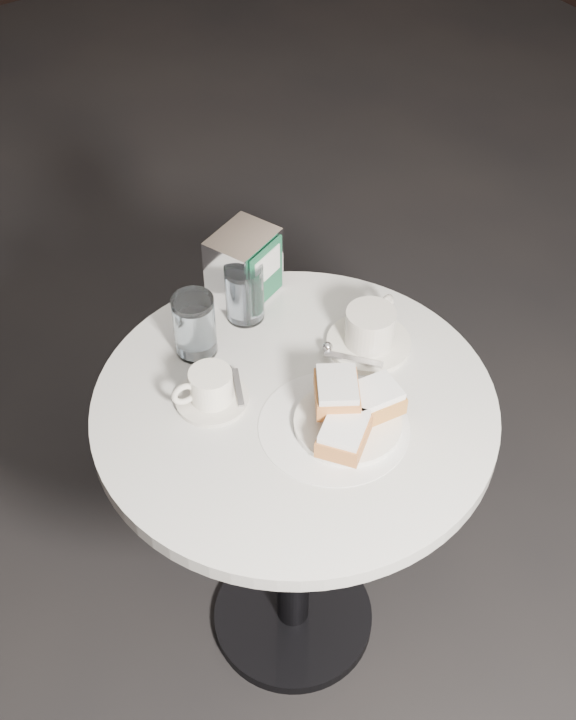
# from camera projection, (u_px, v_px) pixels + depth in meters

# --- Properties ---
(ground) EXTENTS (7.00, 7.00, 0.00)m
(ground) POSITION_uv_depth(u_px,v_px,m) (293.00, 619.00, 2.07)
(ground) COLOR black
(ground) RESTS_ON ground
(cafe_table) EXTENTS (0.70, 0.70, 0.74)m
(cafe_table) POSITION_uv_depth(u_px,v_px,m) (294.00, 473.00, 1.69)
(cafe_table) COLOR black
(cafe_table) RESTS_ON ground
(sugar_spill) EXTENTS (0.28, 0.28, 0.00)m
(sugar_spill) POSITION_uv_depth(u_px,v_px,m) (334.00, 426.00, 1.51)
(sugar_spill) COLOR white
(sugar_spill) RESTS_ON cafe_table
(beignet_plate) EXTENTS (0.23, 0.23, 0.09)m
(beignet_plate) POSITION_uv_depth(u_px,v_px,m) (350.00, 413.00, 1.48)
(beignet_plate) COLOR white
(beignet_plate) RESTS_ON cafe_table
(coffee_cup_left) EXTENTS (0.15, 0.15, 0.07)m
(coffee_cup_left) POSITION_uv_depth(u_px,v_px,m) (210.00, 389.00, 1.53)
(coffee_cup_left) COLOR beige
(coffee_cup_left) RESTS_ON cafe_table
(coffee_cup_right) EXTENTS (0.20, 0.20, 0.08)m
(coffee_cup_right) POSITION_uv_depth(u_px,v_px,m) (370.00, 331.00, 1.62)
(coffee_cup_right) COLOR silver
(coffee_cup_right) RESTS_ON cafe_table
(water_glass_left) EXTENTS (0.09, 0.09, 0.12)m
(water_glass_left) POSITION_uv_depth(u_px,v_px,m) (195.00, 326.00, 1.59)
(water_glass_left) COLOR white
(water_glass_left) RESTS_ON cafe_table
(water_glass_right) EXTENTS (0.09, 0.09, 0.12)m
(water_glass_right) POSITION_uv_depth(u_px,v_px,m) (245.00, 293.00, 1.66)
(water_glass_right) COLOR white
(water_glass_right) RESTS_ON cafe_table
(napkin_dispenser) EXTENTS (0.15, 0.13, 0.14)m
(napkin_dispenser) POSITION_uv_depth(u_px,v_px,m) (245.00, 266.00, 1.69)
(napkin_dispenser) COLOR white
(napkin_dispenser) RESTS_ON cafe_table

